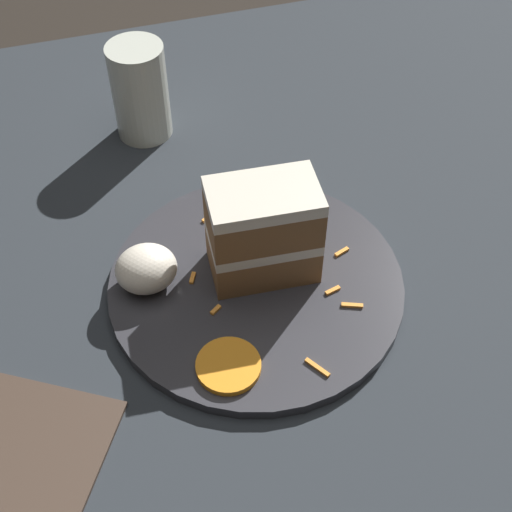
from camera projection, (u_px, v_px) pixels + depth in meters
ground_plane at (284, 353)px, 0.71m from camera, size 6.00×6.00×0.00m
dining_table at (285, 342)px, 0.69m from camera, size 1.26×1.15×0.04m
plate at (256, 285)px, 0.71m from camera, size 0.29×0.29×0.01m
cake_slice at (264, 231)px, 0.68m from camera, size 0.11×0.07×0.11m
cream_dollop at (146, 269)px, 0.69m from camera, size 0.06×0.05×0.04m
orange_garnish at (228, 366)px, 0.64m from camera, size 0.06×0.06×0.01m
carrot_shreds_scatter at (270, 266)px, 0.72m from camera, size 0.17×0.24×0.00m
drinking_glass at (141, 97)px, 0.84m from camera, size 0.07×0.07×0.12m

